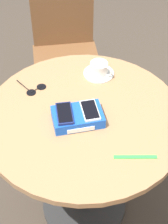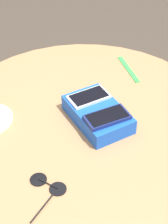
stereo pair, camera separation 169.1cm
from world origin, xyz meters
name	(u,v)px [view 2 (the right image)]	position (x,y,z in m)	size (l,w,h in m)	color
round_table	(84,152)	(0.00, 0.00, 0.59)	(0.89, 0.89, 0.74)	#2D2D2D
phone_box	(98,114)	(-0.04, -0.02, 0.77)	(0.23, 0.16, 0.05)	blue
phone_navy	(107,117)	(-0.09, -0.01, 0.80)	(0.09, 0.14, 0.01)	navy
phone_white	(89,97)	(0.02, -0.03, 0.80)	(0.08, 0.13, 0.01)	silver
lanyard_strap	(128,69)	(0.11, -0.29, 0.74)	(0.17, 0.02, 0.00)	green
sunglasses	(47,187)	(-0.16, 0.24, 0.74)	(0.12, 0.13, 0.01)	black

